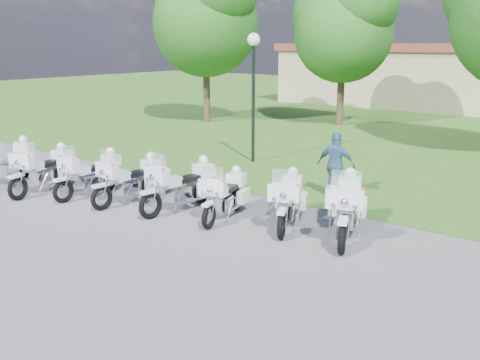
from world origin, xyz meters
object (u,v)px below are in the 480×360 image
Objects in this scene: motorcycle_3 at (131,179)px; motorcycle_1 at (44,169)px; motorcycle_5 at (225,194)px; bystander_c at (336,165)px; motorcycle_0 at (10,161)px; motorcycle_6 at (288,199)px; motorcycle_2 at (91,173)px; motorcycle_7 at (347,206)px; lamp_post at (253,67)px; motorcycle_4 at (182,184)px.

motorcycle_1 is at bearing 18.89° from motorcycle_3.
bystander_c reaches higher than motorcycle_5.
motorcycle_6 is at bearing 167.22° from motorcycle_0.
motorcycle_0 is at bearing 11.99° from motorcycle_2.
motorcycle_7 reaches higher than motorcycle_5.
lamp_post is (-6.15, 4.96, 2.66)m from motorcycle_7.
motorcycle_3 is at bearing -11.70° from motorcycle_7.
lamp_post reaches higher than motorcycle_5.
motorcycle_3 is at bearing -12.05° from motorcycle_6.
motorcycle_7 is (5.79, 1.08, 0.06)m from motorcycle_3.
lamp_post is 2.47× the size of bystander_c.
motorcycle_3 is (2.79, 0.79, -0.03)m from motorcycle_1.
bystander_c is at bearing -158.91° from motorcycle_1.
motorcycle_3 is 2.89m from motorcycle_5.
motorcycle_7 reaches higher than motorcycle_6.
motorcycle_4 is at bearing 166.89° from motorcycle_0.
motorcycle_6 is at bearing -177.42° from motorcycle_5.
motorcycle_6 is 0.89× the size of motorcycle_7.
motorcycle_3 is at bearing -176.35° from motorcycle_1.
motorcycle_7 is (8.58, 1.87, 0.04)m from motorcycle_1.
motorcycle_0 is at bearing -9.17° from motorcycle_1.
motorcycle_1 is 8.28m from bystander_c.
motorcycle_1 is 5.79m from motorcycle_5.
motorcycle_0 is 1.00× the size of motorcycle_3.
bystander_c is (-0.25, 2.81, 0.27)m from motorcycle_6.
motorcycle_4 is at bearing -177.88° from motorcycle_1.
motorcycle_0 is 6.14m from motorcycle_4.
motorcycle_2 is at bearing -169.35° from motorcycle_1.
motorcycle_2 is at bearing -12.93° from motorcycle_6.
motorcycle_3 is (4.45, 0.88, -0.05)m from motorcycle_0.
lamp_post is at bearing -64.59° from motorcycle_4.
motorcycle_3 reaches higher than motorcycle_6.
bystander_c is at bearing -119.92° from motorcycle_4.
motorcycle_6 is (7.17, 1.72, -0.03)m from motorcycle_1.
motorcycle_0 reaches higher than motorcycle_5.
motorcycle_5 is at bearing -179.44° from motorcycle_1.
motorcycle_5 is (5.64, 1.28, -0.07)m from motorcycle_1.
motorcycle_7 is (7.19, 1.28, 0.07)m from motorcycle_2.
motorcycle_4 is at bearing -165.41° from motorcycle_3.
bystander_c is at bearing -80.27° from motorcycle_7.
motorcycle_5 is at bearing 59.53° from bystander_c.
motorcycle_4 is (6.02, 1.20, -0.01)m from motorcycle_0.
motorcycle_4 reaches higher than motorcycle_2.
motorcycle_0 is 0.96× the size of motorcycle_7.
motorcycle_6 is 1.42m from motorcycle_7.
motorcycle_7 is 0.53× the size of lamp_post.
motorcycle_5 is at bearing -171.24° from motorcycle_2.
motorcycle_0 is 9.74m from bystander_c.
motorcycle_1 is 0.99× the size of motorcycle_7.
motorcycle_4 is at bearing -12.06° from motorcycle_7.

